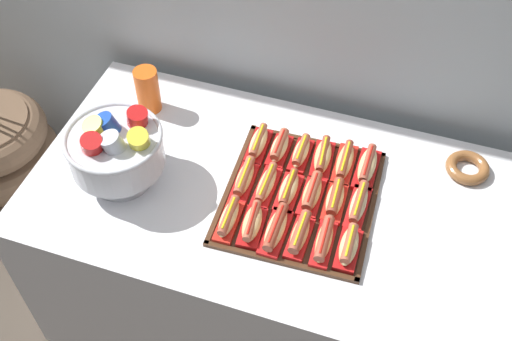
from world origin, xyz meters
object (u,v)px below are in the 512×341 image
serving_tray (300,198)px  hot_dog_8 (289,189)px  hot_dog_9 (312,194)px  hot_dog_15 (323,157)px  punch_bowl (116,148)px  donut (468,168)px  hot_dog_0 (229,218)px  hot_dog_5 (349,247)px  hot_dog_11 (358,205)px  hot_dog_17 (367,166)px  hot_dog_3 (300,235)px  hot_dog_14 (301,153)px  hot_dog_10 (335,199)px  floor_vase (6,171)px  hot_dog_1 (252,224)px  hot_dog_6 (244,179)px  cup_stack (148,90)px  hot_dog_7 (266,185)px  hot_dog_2 (276,230)px  buffet_table (270,255)px  hot_dog_13 (279,148)px  hot_dog_4 (324,241)px  hot_dog_16 (345,162)px  hot_dog_12 (258,143)px

serving_tray → hot_dog_8: size_ratio=3.31×
hot_dog_9 → hot_dog_15: hot_dog_9 is taller
punch_bowl → donut: 1.16m
hot_dog_0 → hot_dog_5: hot_dog_5 is taller
hot_dog_11 → hot_dog_17: size_ratio=0.98×
hot_dog_15 → hot_dog_3: bearing=-87.6°
hot_dog_9 → hot_dog_14: bearing=116.9°
hot_dog_10 → hot_dog_9: bearing=-177.6°
floor_vase → hot_dog_11: floor_vase is taller
hot_dog_1 → hot_dog_15: 0.36m
hot_dog_5 → hot_dog_15: hot_dog_5 is taller
hot_dog_6 → hot_dog_15: same height
hot_dog_1 → hot_dog_10: size_ratio=0.98×
cup_stack → hot_dog_7: bearing=-24.4°
hot_dog_2 → donut: size_ratio=1.25×
buffet_table → hot_dog_15: 0.46m
floor_vase → hot_dog_15: size_ratio=6.80×
hot_dog_5 → cup_stack: 0.92m
cup_stack → punch_bowl: bearing=-80.5°
hot_dog_13 → hot_dog_17: bearing=2.4°
hot_dog_14 → hot_dog_17: size_ratio=0.85×
hot_dog_3 → donut: size_ratio=1.10×
hot_dog_17 → hot_dog_11: bearing=-87.6°
hot_dog_1 → hot_dog_4: 0.23m
serving_tray → cup_stack: bearing=159.9°
hot_dog_4 → hot_dog_6: bearing=153.6°
hot_dog_0 → hot_dog_13: size_ratio=1.08×
hot_dog_6 → hot_dog_14: bearing=50.1°
hot_dog_7 → hot_dog_16: 0.28m
hot_dog_8 → hot_dog_4: bearing=-45.3°
floor_vase → hot_dog_15: floor_vase is taller
hot_dog_0 → hot_dog_4: size_ratio=0.94×
hot_dog_0 → cup_stack: cup_stack is taller
hot_dog_6 → hot_dog_16: 0.34m
serving_tray → hot_dog_12: 0.25m
floor_vase → hot_dog_6: (1.16, -0.12, 0.52)m
hot_dog_2 → hot_dog_4: hot_dog_2 is taller
hot_dog_0 → hot_dog_5: (0.37, 0.02, 0.00)m
donut → cup_stack: bearing=-177.1°
hot_dog_16 → punch_bowl: punch_bowl is taller
hot_dog_1 → hot_dog_6: bearing=116.9°
hot_dog_7 → hot_dog_10: bearing=2.4°
hot_dog_15 → hot_dog_2: bearing=-100.4°
floor_vase → hot_dog_0: size_ratio=7.28×
hot_dog_5 → hot_dog_6: 0.41m
hot_dog_9 → hot_dog_16: bearing=68.0°
hot_dog_8 → hot_dog_13: hot_dog_13 is taller
hot_dog_2 → hot_dog_16: 0.36m
hot_dog_14 → hot_dog_15: 0.08m
hot_dog_0 → hot_dog_3: hot_dog_3 is taller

